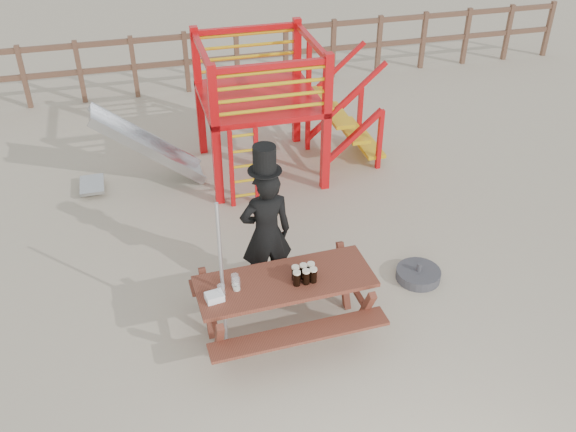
% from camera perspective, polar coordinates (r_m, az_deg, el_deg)
% --- Properties ---
extents(ground, '(60.00, 60.00, 0.00)m').
position_cam_1_polar(ground, '(7.39, 2.38, -9.47)').
color(ground, tan).
rests_on(ground, ground).
extents(back_fence, '(15.09, 0.09, 1.20)m').
position_cam_1_polar(back_fence, '(12.97, -6.83, 14.18)').
color(back_fence, brown).
rests_on(back_fence, ground).
extents(playground_fort, '(4.71, 1.84, 2.10)m').
position_cam_1_polar(playground_fort, '(9.73, -2.97, 9.62)').
color(playground_fort, red).
rests_on(playground_fort, ground).
extents(picnic_table, '(1.94, 1.38, 0.73)m').
position_cam_1_polar(picnic_table, '(6.99, -0.26, -7.39)').
color(picnic_table, brown).
rests_on(picnic_table, ground).
extents(man_with_hat, '(0.61, 0.41, 1.95)m').
position_cam_1_polar(man_with_hat, '(7.29, -1.96, -1.29)').
color(man_with_hat, black).
rests_on(man_with_hat, ground).
extents(metal_pole, '(0.04, 0.04, 1.80)m').
position_cam_1_polar(metal_pole, '(6.62, -5.90, -5.39)').
color(metal_pole, '#B2B2B7').
rests_on(metal_pole, ground).
extents(parasol_base, '(0.55, 0.55, 0.23)m').
position_cam_1_polar(parasol_base, '(8.10, 11.50, -5.11)').
color(parasol_base, '#38383D').
rests_on(parasol_base, ground).
extents(paper_bag, '(0.20, 0.17, 0.08)m').
position_cam_1_polar(paper_bag, '(6.58, -6.55, -7.16)').
color(paper_bag, white).
rests_on(paper_bag, picnic_table).
extents(stout_pints, '(0.26, 0.18, 0.17)m').
position_cam_1_polar(stout_pints, '(6.75, 1.46, -5.16)').
color(stout_pints, black).
rests_on(stout_pints, picnic_table).
extents(empty_glasses, '(0.25, 0.21, 0.15)m').
position_cam_1_polar(empty_glasses, '(6.66, -5.09, -6.20)').
color(empty_glasses, silver).
rests_on(empty_glasses, picnic_table).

